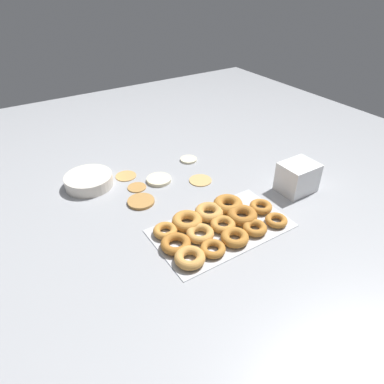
# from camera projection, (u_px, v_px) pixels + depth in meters

# --- Properties ---
(ground_plane) EXTENTS (3.00, 3.00, 0.00)m
(ground_plane) POSITION_uv_depth(u_px,v_px,m) (182.00, 189.00, 1.50)
(ground_plane) COLOR #9EA0A5
(pancake_0) EXTENTS (0.08, 0.08, 0.01)m
(pancake_0) POSITION_uv_depth(u_px,v_px,m) (189.00, 159.00, 1.71)
(pancake_0) COLOR beige
(pancake_0) RESTS_ON ground_plane
(pancake_1) EXTENTS (0.11, 0.11, 0.01)m
(pancake_1) POSITION_uv_depth(u_px,v_px,m) (141.00, 201.00, 1.41)
(pancake_1) COLOR #B27F42
(pancake_1) RESTS_ON ground_plane
(pancake_2) EXTENTS (0.08, 0.08, 0.01)m
(pancake_2) POSITION_uv_depth(u_px,v_px,m) (137.00, 187.00, 1.50)
(pancake_2) COLOR #B27F42
(pancake_2) RESTS_ON ground_plane
(pancake_3) EXTENTS (0.11, 0.11, 0.02)m
(pancake_3) POSITION_uv_depth(u_px,v_px,m) (159.00, 180.00, 1.55)
(pancake_3) COLOR beige
(pancake_3) RESTS_ON ground_plane
(pancake_4) EXTENTS (0.10, 0.10, 0.01)m
(pancake_4) POSITION_uv_depth(u_px,v_px,m) (126.00, 176.00, 1.59)
(pancake_4) COLOR tan
(pancake_4) RESTS_ON ground_plane
(pancake_5) EXTENTS (0.10, 0.10, 0.01)m
(pancake_5) POSITION_uv_depth(u_px,v_px,m) (200.00, 180.00, 1.55)
(pancake_5) COLOR tan
(pancake_5) RESTS_ON ground_plane
(donut_tray) EXTENTS (0.51, 0.29, 0.04)m
(donut_tray) POSITION_uv_depth(u_px,v_px,m) (218.00, 225.00, 1.27)
(donut_tray) COLOR silver
(donut_tray) RESTS_ON ground_plane
(batter_bowl) EXTENTS (0.21, 0.21, 0.05)m
(batter_bowl) POSITION_uv_depth(u_px,v_px,m) (89.00, 181.00, 1.51)
(batter_bowl) COLOR silver
(batter_bowl) RESTS_ON ground_plane
(container_stack) EXTENTS (0.15, 0.12, 0.13)m
(container_stack) POSITION_uv_depth(u_px,v_px,m) (297.00, 177.00, 1.46)
(container_stack) COLOR white
(container_stack) RESTS_ON ground_plane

